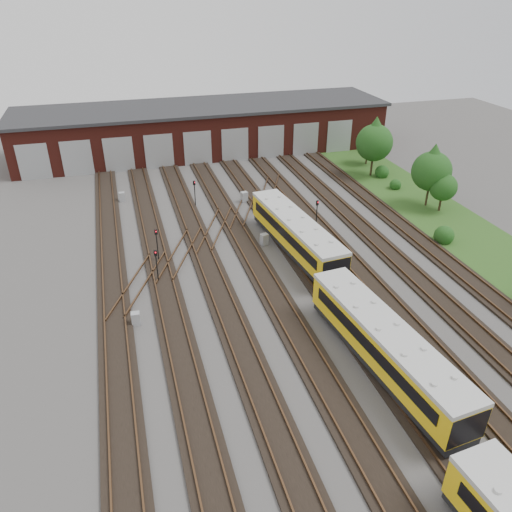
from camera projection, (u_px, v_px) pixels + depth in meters
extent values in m
plane|color=#403D3B|center=(305.00, 302.00, 37.94)|extent=(120.00, 120.00, 0.00)
cube|color=black|center=(116.00, 333.00, 34.51)|extent=(2.40, 70.00, 0.18)
cube|color=#523721|center=(105.00, 333.00, 34.26)|extent=(0.10, 70.00, 0.15)
cube|color=#523721|center=(126.00, 330.00, 34.60)|extent=(0.10, 70.00, 0.15)
cube|color=black|center=(174.00, 324.00, 35.48)|extent=(2.40, 70.00, 0.18)
cube|color=#523721|center=(163.00, 323.00, 35.22)|extent=(0.10, 70.00, 0.15)
cube|color=#523721|center=(184.00, 320.00, 35.57)|extent=(0.10, 70.00, 0.15)
cube|color=black|center=(228.00, 314.00, 36.44)|extent=(2.40, 70.00, 0.18)
cube|color=#523721|center=(219.00, 314.00, 36.19)|extent=(0.10, 70.00, 0.15)
cube|color=#523721|center=(238.00, 311.00, 36.54)|extent=(0.10, 70.00, 0.15)
cube|color=black|center=(280.00, 306.00, 37.41)|extent=(2.40, 70.00, 0.18)
cube|color=#523721|center=(271.00, 305.00, 37.16)|extent=(0.10, 70.00, 0.15)
cube|color=#523721|center=(289.00, 302.00, 37.50)|extent=(0.10, 70.00, 0.15)
cube|color=black|center=(329.00, 297.00, 38.38)|extent=(2.40, 70.00, 0.18)
cube|color=#523721|center=(321.00, 297.00, 38.12)|extent=(0.10, 70.00, 0.15)
cube|color=#523721|center=(338.00, 294.00, 38.47)|extent=(0.10, 70.00, 0.15)
cube|color=black|center=(376.00, 290.00, 39.34)|extent=(2.40, 70.00, 0.18)
cube|color=#523721|center=(368.00, 289.00, 39.09)|extent=(0.10, 70.00, 0.15)
cube|color=#523721|center=(385.00, 286.00, 39.44)|extent=(0.10, 70.00, 0.15)
cube|color=black|center=(421.00, 282.00, 40.31)|extent=(2.40, 70.00, 0.18)
cube|color=#523721|center=(413.00, 282.00, 40.06)|extent=(0.10, 70.00, 0.15)
cube|color=#523721|center=(429.00, 279.00, 40.40)|extent=(0.10, 70.00, 0.15)
cube|color=black|center=(463.00, 275.00, 41.28)|extent=(2.40, 70.00, 0.18)
cube|color=#523721|center=(456.00, 274.00, 41.02)|extent=(0.10, 70.00, 0.15)
cube|color=#523721|center=(471.00, 272.00, 41.37)|extent=(0.10, 70.00, 0.15)
cube|color=#523721|center=(181.00, 253.00, 44.27)|extent=(5.40, 9.62, 0.15)
cube|color=#523721|center=(215.00, 228.00, 48.59)|extent=(5.40, 9.62, 0.15)
cube|color=#523721|center=(244.00, 208.00, 52.91)|extent=(5.40, 9.62, 0.15)
cube|color=#523721|center=(138.00, 282.00, 39.95)|extent=(5.40, 9.62, 0.15)
cube|color=#523721|center=(269.00, 190.00, 57.23)|extent=(5.40, 9.62, 0.15)
cube|color=#551C15|center=(204.00, 129.00, 70.02)|extent=(50.00, 12.00, 6.00)
cube|color=#2A2B2D|center=(203.00, 106.00, 68.49)|extent=(51.00, 12.50, 0.40)
cube|color=#989B9D|center=(34.00, 162.00, 60.05)|extent=(3.60, 0.12, 4.40)
cube|color=#989B9D|center=(77.00, 158.00, 61.26)|extent=(3.60, 0.12, 4.40)
cube|color=#989B9D|center=(119.00, 155.00, 62.46)|extent=(3.60, 0.12, 4.40)
cube|color=#989B9D|center=(159.00, 151.00, 63.67)|extent=(3.60, 0.12, 4.40)
cube|color=#989B9D|center=(198.00, 148.00, 64.88)|extent=(3.60, 0.12, 4.40)
cube|color=#989B9D|center=(235.00, 145.00, 66.09)|extent=(3.60, 0.12, 4.40)
cube|color=#989B9D|center=(271.00, 142.00, 67.30)|extent=(3.60, 0.12, 4.40)
cube|color=#989B9D|center=(306.00, 139.00, 68.51)|extent=(3.60, 0.12, 4.40)
cube|color=#989B9D|center=(339.00, 136.00, 69.71)|extent=(3.60, 0.12, 4.40)
cube|color=#234E1A|center=(444.00, 219.00, 50.90)|extent=(8.00, 55.00, 0.05)
cube|color=black|center=(383.00, 361.00, 31.23)|extent=(3.61, 14.42, 0.57)
cube|color=yellow|center=(385.00, 344.00, 30.58)|extent=(3.90, 14.45, 2.09)
cube|color=beige|center=(388.00, 329.00, 30.00)|extent=(3.99, 14.46, 0.29)
cube|color=black|center=(368.00, 346.00, 30.05)|extent=(1.32, 12.50, 0.81)
cube|color=black|center=(403.00, 336.00, 30.87)|extent=(1.32, 12.50, 0.81)
cube|color=black|center=(295.00, 246.00, 44.65)|extent=(3.61, 14.42, 0.57)
cube|color=yellow|center=(296.00, 232.00, 44.00)|extent=(3.90, 14.45, 2.09)
cube|color=beige|center=(296.00, 220.00, 43.41)|extent=(3.99, 14.46, 0.29)
cube|color=black|center=(283.00, 232.00, 43.47)|extent=(1.32, 12.50, 0.81)
cube|color=black|center=(309.00, 228.00, 44.29)|extent=(1.32, 12.50, 0.81)
cylinder|color=black|center=(157.00, 269.00, 39.83)|extent=(0.10, 0.10, 2.47)
cube|color=black|center=(155.00, 253.00, 39.11)|extent=(0.25, 0.17, 0.48)
sphere|color=#FC0E1E|center=(155.00, 253.00, 38.99)|extent=(0.11, 0.11, 0.11)
cylinder|color=black|center=(158.00, 248.00, 42.92)|extent=(0.09, 0.09, 2.55)
cube|color=black|center=(156.00, 232.00, 42.19)|extent=(0.25, 0.17, 0.46)
sphere|color=#FC0E1E|center=(156.00, 232.00, 42.06)|extent=(0.11, 0.11, 0.11)
cylinder|color=black|center=(195.00, 196.00, 53.20)|extent=(0.09, 0.09, 2.48)
cube|color=black|center=(194.00, 183.00, 52.48)|extent=(0.26, 0.21, 0.46)
sphere|color=#FC0E1E|center=(194.00, 182.00, 52.36)|extent=(0.11, 0.11, 0.11)
cylinder|color=black|center=(317.00, 216.00, 49.03)|extent=(0.10, 0.10, 2.26)
cube|color=black|center=(317.00, 203.00, 48.36)|extent=(0.28, 0.23, 0.48)
sphere|color=#FC0E1E|center=(318.00, 202.00, 48.23)|extent=(0.12, 0.12, 0.12)
cube|color=#9B9EA0|center=(136.00, 319.00, 35.28)|extent=(0.63, 0.54, 1.01)
cube|color=#9B9EA0|center=(122.00, 197.00, 54.89)|extent=(0.62, 0.52, 1.03)
cube|color=#9B9EA0|center=(264.00, 239.00, 45.92)|extent=(0.78, 0.71, 1.07)
cube|color=#9B9EA0|center=(244.00, 197.00, 54.71)|extent=(0.78, 0.69, 1.14)
cube|color=#9B9EA0|center=(300.00, 234.00, 46.99)|extent=(0.60, 0.52, 0.90)
cylinder|color=#322516|center=(371.00, 167.00, 61.70)|extent=(0.26, 0.26, 2.28)
sphere|color=#174012|center=(374.00, 143.00, 60.21)|extent=(4.43, 4.43, 4.43)
cone|color=#174012|center=(376.00, 130.00, 59.44)|extent=(3.80, 3.80, 3.16)
cylinder|color=#322516|center=(366.00, 158.00, 65.73)|extent=(0.21, 0.21, 1.59)
sphere|color=#174012|center=(368.00, 142.00, 64.70)|extent=(3.09, 3.09, 3.09)
cone|color=#174012|center=(369.00, 134.00, 64.16)|extent=(2.65, 2.65, 2.21)
cylinder|color=#322516|center=(427.00, 196.00, 53.55)|extent=(0.22, 0.22, 2.13)
sphere|color=#174012|center=(432.00, 171.00, 52.17)|extent=(4.14, 4.14, 4.14)
cone|color=#174012|center=(434.00, 158.00, 51.45)|extent=(3.55, 3.55, 2.96)
cylinder|color=#322516|center=(440.00, 204.00, 52.50)|extent=(0.23, 0.23, 1.46)
sphere|color=#174012|center=(443.00, 187.00, 51.55)|extent=(2.84, 2.84, 2.84)
cone|color=#174012|center=(445.00, 178.00, 51.05)|extent=(2.43, 2.43, 2.03)
sphere|color=#174012|center=(445.00, 233.00, 46.23)|extent=(1.84, 1.84, 1.84)
sphere|color=#174012|center=(382.00, 170.00, 61.44)|extent=(1.71, 1.71, 1.71)
sphere|color=#174012|center=(396.00, 183.00, 58.06)|extent=(1.34, 1.34, 1.34)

